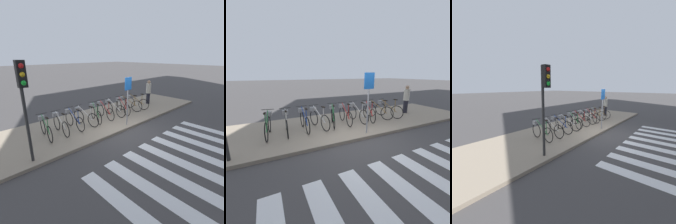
{
  "view_description": "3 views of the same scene",
  "coord_description": "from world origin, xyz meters",
  "views": [
    {
      "loc": [
        -5.67,
        -5.13,
        3.5
      ],
      "look_at": [
        -0.45,
        0.36,
        1.0
      ],
      "focal_mm": 28.0,
      "sensor_mm": 36.0,
      "label": 1
    },
    {
      "loc": [
        -2.99,
        -4.3,
        2.45
      ],
      "look_at": [
        -0.26,
        1.32,
        0.85
      ],
      "focal_mm": 24.0,
      "sensor_mm": 36.0,
      "label": 2
    },
    {
      "loc": [
        -7.66,
        -3.56,
        2.67
      ],
      "look_at": [
        -1.4,
        1.64,
        1.26
      ],
      "focal_mm": 24.0,
      "sensor_mm": 36.0,
      "label": 3
    }
  ],
  "objects": [
    {
      "name": "sidewalk",
      "position": [
        0.0,
        1.88,
        0.06
      ],
      "size": [
        15.23,
        3.76,
        0.12
      ],
      "color": "gray",
      "rests_on": "ground_plane"
    },
    {
      "name": "ground_plane",
      "position": [
        0.0,
        0.0,
        0.0
      ],
      "size": [
        120.0,
        120.0,
        0.0
      ],
      "primitive_type": "plane",
      "color": "#423F3F"
    },
    {
      "name": "parked_bicycle_1",
      "position": [
        -2.37,
        1.71,
        0.57
      ],
      "size": [
        0.46,
        1.68,
        1.03
      ],
      "color": "black",
      "rests_on": "sidewalk"
    },
    {
      "name": "parked_bicycle_3",
      "position": [
        -1.01,
        1.77,
        0.57
      ],
      "size": [
        0.51,
        1.65,
        1.03
      ],
      "color": "black",
      "rests_on": "sidewalk"
    },
    {
      "name": "parked_bicycle_7",
      "position": [
        1.69,
        1.74,
        0.57
      ],
      "size": [
        0.61,
        1.62,
        1.03
      ],
      "color": "black",
      "rests_on": "sidewalk"
    },
    {
      "name": "parked_bicycle_5",
      "position": [
        0.35,
        1.82,
        0.57
      ],
      "size": [
        0.46,
        1.67,
        1.03
      ],
      "color": "black",
      "rests_on": "sidewalk"
    },
    {
      "name": "parked_bicycle_4",
      "position": [
        -0.29,
        1.81,
        0.57
      ],
      "size": [
        0.67,
        1.6,
        1.03
      ],
      "color": "black",
      "rests_on": "sidewalk"
    },
    {
      "name": "parked_bicycle_8",
      "position": [
        2.32,
        1.82,
        0.57
      ],
      "size": [
        0.68,
        1.59,
        1.03
      ],
      "color": "black",
      "rests_on": "sidewalk"
    },
    {
      "name": "sign_post",
      "position": [
        0.53,
        0.29,
        1.73
      ],
      "size": [
        0.44,
        0.07,
        2.38
      ],
      "color": "#99999E",
      "rests_on": "sidewalk"
    },
    {
      "name": "parked_bicycle_6",
      "position": [
        1.03,
        1.81,
        0.57
      ],
      "size": [
        0.46,
        1.68,
        1.03
      ],
      "color": "black",
      "rests_on": "sidewalk"
    },
    {
      "name": "traffic_light",
      "position": [
        -4.11,
        0.24,
        2.46
      ],
      "size": [
        0.24,
        0.4,
        3.24
      ],
      "color": "#2D2D2D",
      "rests_on": "sidewalk"
    },
    {
      "name": "parked_bicycle_2",
      "position": [
        -1.63,
        1.78,
        0.57
      ],
      "size": [
        0.46,
        1.68,
        1.03
      ],
      "color": "black",
      "rests_on": "sidewalk"
    },
    {
      "name": "pedestrian",
      "position": [
        4.65,
        1.95,
        0.99
      ],
      "size": [
        0.34,
        0.34,
        1.66
      ],
      "color": "#23232D",
      "rests_on": "sidewalk"
    },
    {
      "name": "parked_bicycle_0",
      "position": [
        -3.04,
        1.72,
        0.57
      ],
      "size": [
        0.46,
        1.67,
        1.03
      ],
      "color": "black",
      "rests_on": "sidewalk"
    },
    {
      "name": "parked_bicycle_9",
      "position": [
        3.0,
        1.78,
        0.57
      ],
      "size": [
        0.62,
        1.62,
        1.03
      ],
      "color": "black",
      "rests_on": "sidewalk"
    }
  ]
}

